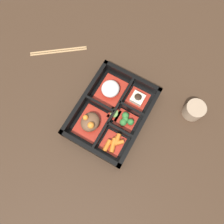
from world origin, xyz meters
TOP-DOWN VIEW (x-y plane):
  - ground_plane at (0.00, 0.00)m, footprint 3.00×3.00m
  - bento_base at (0.00, 0.00)m, footprint 0.31×0.23m
  - bento_rim at (-0.00, -0.00)m, footprint 0.31×0.23m
  - bowl_stew at (-0.07, 0.04)m, footprint 0.12×0.09m
  - bowl_rice at (0.07, 0.05)m, footprint 0.12×0.09m
  - bowl_carrots at (-0.09, -0.06)m, footprint 0.07×0.07m
  - bowl_greens at (-0.00, -0.05)m, footprint 0.06×0.07m
  - bowl_tofu at (0.09, -0.05)m, footprint 0.08×0.07m
  - bowl_pickles at (-0.00, -0.01)m, footprint 0.04×0.04m
  - tea_cup at (0.14, -0.24)m, footprint 0.07×0.07m
  - chopsticks at (0.12, 0.31)m, footprint 0.14×0.18m

SIDE VIEW (x-z plane):
  - ground_plane at x=0.00m, z-range 0.00..0.00m
  - chopsticks at x=0.12m, z-range 0.00..0.01m
  - bento_base at x=0.00m, z-range 0.00..0.01m
  - bowl_pickles at x=0.00m, z-range 0.01..0.02m
  - bowl_carrots at x=-0.09m, z-range 0.01..0.03m
  - bowl_tofu at x=0.09m, z-range 0.00..0.04m
  - bowl_greens at x=0.00m, z-range 0.01..0.04m
  - bento_rim at x=0.00m, z-range 0.00..0.05m
  - tea_cup at x=0.14m, z-range 0.00..0.06m
  - bowl_stew at x=-0.07m, z-range 0.00..0.06m
  - bowl_rice at x=0.07m, z-range 0.01..0.05m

